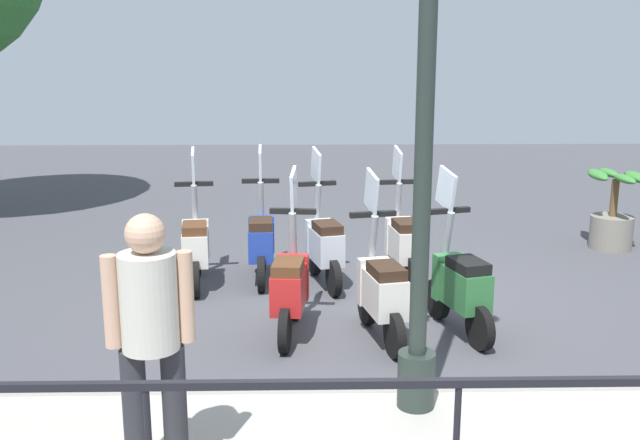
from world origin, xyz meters
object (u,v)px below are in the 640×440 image
scooter_near_2 (290,286)px  potted_palm (613,216)px  pedestrian_distant (151,330)px  scooter_near_0 (459,284)px  lamp_post_near (424,135)px  scooter_near_1 (381,290)px  scooter_far_0 (403,242)px  scooter_far_3 (196,245)px  scooter_far_1 (324,244)px  scooter_far_2 (261,240)px

scooter_near_2 → potted_palm: bearing=-49.3°
pedestrian_distant → scooter_near_0: bearing=127.4°
lamp_post_near → scooter_near_0: bearing=-21.2°
pedestrian_distant → scooter_near_1: (2.43, -1.55, -0.60)m
lamp_post_near → potted_palm: size_ratio=4.07×
scooter_far_0 → scooter_near_0: bearing=-175.8°
pedestrian_distant → scooter_far_3: 4.12m
scooter_near_0 → scooter_far_1: bearing=23.1°
lamp_post_near → potted_palm: bearing=-35.7°
potted_palm → scooter_near_0: bearing=137.7°
scooter_near_1 → scooter_near_2: (0.14, 0.83, 0.00)m
pedestrian_distant → potted_palm: pedestrian_distant is taller
scooter_near_0 → scooter_near_2: 1.58m
scooter_near_2 → scooter_far_0: same height
pedestrian_distant → scooter_near_0: 3.50m
scooter_near_2 → pedestrian_distant: bearing=170.2°
scooter_near_2 → scooter_far_0: 2.02m
potted_palm → scooter_far_0: bearing=115.1°
scooter_near_0 → scooter_far_3: 3.06m
scooter_near_1 → scooter_near_2: same height
scooter_near_1 → scooter_far_2: (1.82, 1.20, 0.00)m
scooter_near_1 → scooter_far_1: 1.70m
potted_palm → scooter_far_3: (-1.51, 5.39, 0.04)m
pedestrian_distant → scooter_far_1: (4.06, -1.07, -0.60)m
lamp_post_near → scooter_far_0: bearing=-6.0°
scooter_near_2 → scooter_near_0: bearing=-84.0°
scooter_near_1 → scooter_far_0: (1.72, -0.43, 0.00)m
lamp_post_near → scooter_far_0: 3.66m
scooter_near_0 → scooter_far_2: (1.67, 1.94, 0.00)m
lamp_post_near → scooter_near_0: 2.42m
scooter_near_0 → scooter_far_3: size_ratio=1.00×
scooter_near_0 → scooter_far_0: bearing=-5.0°
scooter_near_1 → scooter_far_1: (1.63, 0.48, 0.00)m
scooter_far_0 → scooter_near_2: bearing=134.1°
lamp_post_near → scooter_far_2: size_ratio=2.80×
scooter_far_0 → scooter_far_2: same height
pedestrian_distant → scooter_near_0: (2.57, -2.30, -0.60)m
scooter_far_0 → scooter_far_2: bearing=79.3°
lamp_post_near → scooter_far_3: (3.20, 2.01, -1.58)m
scooter_near_1 → scooter_near_2: 0.84m
scooter_far_0 → pedestrian_distant: bearing=147.3°
scooter_far_0 → scooter_far_2: size_ratio=1.00×
scooter_far_2 → lamp_post_near: bearing=-161.8°
potted_palm → scooter_near_1: bearing=132.1°
pedestrian_distant → scooter_far_3: bearing=174.4°
lamp_post_near → scooter_far_2: lamp_post_near is taller
scooter_far_3 → potted_palm: bearing=-81.5°
scooter_near_2 → lamp_post_near: bearing=-145.9°
scooter_far_3 → scooter_near_1: bearing=-137.5°
lamp_post_near → scooter_near_0: lamp_post_near is taller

